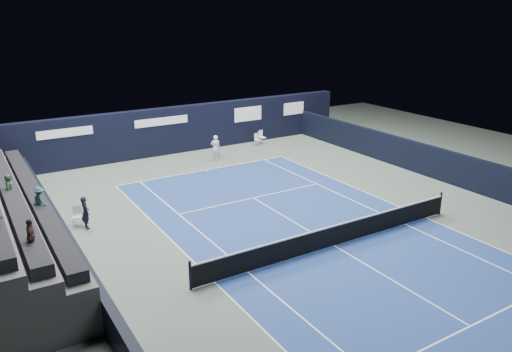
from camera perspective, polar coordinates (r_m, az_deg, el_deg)
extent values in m
plane|color=#4D5C52|center=(22.24, 5.60, -6.00)|extent=(48.00, 48.00, 0.00)
cube|color=navy|center=(20.84, 8.93, -7.89)|extent=(10.97, 23.77, 0.01)
cube|color=black|center=(31.51, 16.65, 2.47)|extent=(0.30, 22.00, 1.80)
cube|color=silver|center=(35.45, 0.21, 4.14)|extent=(0.45, 0.44, 0.04)
cube|color=silver|center=(35.50, 0.01, 4.55)|extent=(0.36, 0.12, 0.44)
cylinder|color=silver|center=(35.71, 0.20, 3.93)|extent=(0.02, 0.02, 0.39)
cylinder|color=silver|center=(35.48, -0.14, 3.84)|extent=(0.02, 0.02, 0.39)
cylinder|color=silver|center=(35.51, 0.56, 3.85)|extent=(0.02, 0.02, 0.39)
cylinder|color=silver|center=(35.29, 0.21, 3.75)|extent=(0.02, 0.02, 0.39)
cube|color=white|center=(35.50, -0.01, 4.66)|extent=(0.31, 0.15, 0.28)
cube|color=white|center=(35.90, 0.73, 4.41)|extent=(0.50, 0.48, 0.04)
cube|color=white|center=(35.96, 0.51, 4.86)|extent=(0.41, 0.12, 0.50)
cylinder|color=white|center=(36.19, 0.74, 4.17)|extent=(0.02, 0.02, 0.44)
cylinder|color=white|center=(35.94, 0.33, 4.07)|extent=(0.02, 0.02, 0.44)
cylinder|color=white|center=(35.96, 1.12, 4.07)|extent=(0.02, 0.02, 0.44)
cylinder|color=white|center=(35.71, 0.71, 3.97)|extent=(0.02, 0.02, 0.44)
cube|color=silver|center=(23.64, -19.75, -4.42)|extent=(0.52, 0.51, 0.04)
cube|color=silver|center=(23.71, -19.75, -3.69)|extent=(0.38, 0.18, 0.48)
cylinder|color=silver|center=(23.83, -19.23, -4.72)|extent=(0.02, 0.02, 0.42)
cylinder|color=silver|center=(23.90, -20.04, -4.75)|extent=(0.02, 0.02, 0.42)
cylinder|color=silver|center=(23.53, -19.35, -5.03)|extent=(0.02, 0.02, 0.42)
cylinder|color=silver|center=(23.60, -20.18, -5.06)|extent=(0.02, 0.02, 0.42)
imported|color=black|center=(23.14, -18.91, -3.97)|extent=(0.38, 0.56, 1.48)
cube|color=white|center=(30.15, -5.73, 0.70)|extent=(10.97, 0.06, 0.00)
cube|color=white|center=(24.49, 18.83, -4.55)|extent=(0.06, 23.77, 0.00)
cube|color=white|center=(18.13, -4.76, -12.00)|extent=(0.06, 23.77, 0.00)
cube|color=white|center=(23.51, 16.66, -5.30)|extent=(0.06, 23.77, 0.00)
cube|color=white|center=(18.69, -0.95, -10.92)|extent=(0.06, 23.77, 0.00)
cube|color=white|center=(25.59, -0.32, -2.51)|extent=(8.23, 0.06, 0.00)
cube|color=white|center=(17.19, 23.29, -15.49)|extent=(8.23, 0.06, 0.00)
cube|color=white|center=(20.84, 8.93, -7.88)|extent=(0.06, 12.80, 0.00)
cube|color=white|center=(30.02, -5.60, 0.62)|extent=(0.06, 0.30, 0.00)
cylinder|color=black|center=(24.97, 20.32, -2.94)|extent=(0.10, 0.10, 1.10)
cylinder|color=black|center=(17.53, -7.52, -11.21)|extent=(0.10, 0.10, 1.10)
cube|color=black|center=(20.64, 8.99, -6.76)|extent=(12.80, 0.03, 0.86)
cube|color=white|center=(20.46, 9.06, -5.62)|extent=(12.80, 0.05, 0.06)
cube|color=black|center=(33.81, -9.27, 5.22)|extent=(26.00, 0.60, 3.10)
cube|color=silver|center=(31.45, -20.98, 4.63)|extent=(3.20, 0.02, 0.50)
cube|color=silver|center=(33.00, -10.73, 6.15)|extent=(3.60, 0.02, 0.50)
cube|color=silver|center=(35.81, -0.91, 7.10)|extent=(2.20, 0.02, 1.00)
cube|color=silver|center=(37.96, 4.34, 7.71)|extent=(1.80, 0.02, 0.90)
cube|color=black|center=(21.99, -21.54, -5.87)|extent=(0.30, 22.00, 1.20)
cube|color=silver|center=(15.90, -15.97, -15.01)|extent=(0.02, 2.00, 0.45)
cube|color=silver|center=(18.88, -18.99, -9.67)|extent=(0.02, 2.40, 0.45)
cube|color=silver|center=(22.01, -21.11, -5.79)|extent=(0.02, 2.00, 0.45)
cube|color=#49494C|center=(22.75, -23.57, -4.70)|extent=(0.90, 16.00, 1.65)
cube|color=#48484A|center=(22.60, -25.88, -4.57)|extent=(0.90, 16.00, 2.10)
cube|color=black|center=(22.39, -23.90, -2.29)|extent=(0.63, 15.20, 0.40)
cube|color=black|center=(22.17, -26.33, -1.59)|extent=(0.63, 15.20, 0.40)
imported|color=#284F5D|center=(20.96, -23.45, -2.58)|extent=(0.66, 0.81, 1.10)
imported|color=#472E2B|center=(16.67, -24.32, -6.31)|extent=(0.39, 0.70, 1.13)
imported|color=#2E4C35|center=(21.83, -26.37, -1.07)|extent=(0.47, 0.57, 0.99)
imported|color=white|center=(31.93, -4.63, 3.25)|extent=(0.70, 0.60, 1.63)
cylinder|color=black|center=(31.55, -4.64, 3.51)|extent=(0.03, 0.29, 0.13)
torus|color=black|center=(31.30, -4.44, 3.58)|extent=(0.30, 0.13, 0.29)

